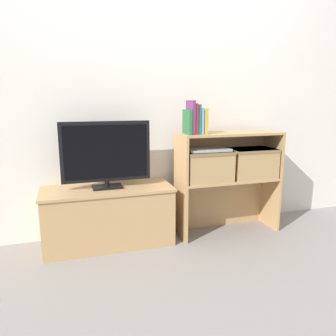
{
  "coord_description": "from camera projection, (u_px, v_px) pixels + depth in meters",
  "views": [
    {
      "loc": [
        -0.74,
        -2.23,
        1.11
      ],
      "look_at": [
        0.0,
        0.15,
        0.58
      ],
      "focal_mm": 35.0,
      "sensor_mm": 36.0,
      "label": 1
    }
  ],
  "objects": [
    {
      "name": "book_forest",
      "position": [
        187.0,
        122.0,
        2.47
      ],
      "size": [
        0.02,
        0.16,
        0.18
      ],
      "color": "#286638",
      "rests_on": "bookshelf_upper_tier"
    },
    {
      "name": "book_crimson",
      "position": [
        194.0,
        119.0,
        2.48
      ],
      "size": [
        0.02,
        0.14,
        0.23
      ],
      "color": "#B22328",
      "rests_on": "bookshelf_upper_tier"
    },
    {
      "name": "ground_plane",
      "position": [
        174.0,
        246.0,
        2.53
      ],
      "size": [
        16.0,
        16.0,
        0.0
      ],
      "primitive_type": "plane",
      "color": "gray"
    },
    {
      "name": "bookshelf_upper_tier",
      "position": [
        226.0,
        148.0,
        2.72
      ],
      "size": [
        0.85,
        0.3,
        0.38
      ],
      "color": "tan",
      "rests_on": "bookshelf_lower_tier"
    },
    {
      "name": "storage_basket_left",
      "position": [
        207.0,
        164.0,
        2.62
      ],
      "size": [
        0.38,
        0.27,
        0.24
      ],
      "color": "tan",
      "rests_on": "bookshelf_lower_tier"
    },
    {
      "name": "book_skyblue",
      "position": [
        200.0,
        121.0,
        2.5
      ],
      "size": [
        0.02,
        0.12,
        0.19
      ],
      "color": "#709ECC",
      "rests_on": "bookshelf_upper_tier"
    },
    {
      "name": "bookshelf_lower_tier",
      "position": [
        224.0,
        196.0,
        2.81
      ],
      "size": [
        0.85,
        0.3,
        0.46
      ],
      "color": "tan",
      "rests_on": "ground_plane"
    },
    {
      "name": "laptop",
      "position": [
        207.0,
        149.0,
        2.6
      ],
      "size": [
        0.35,
        0.21,
        0.02
      ],
      "color": "#BCBCC1",
      "rests_on": "storage_basket_left"
    },
    {
      "name": "storage_basket_right",
      "position": [
        251.0,
        162.0,
        2.74
      ],
      "size": [
        0.38,
        0.27,
        0.24
      ],
      "color": "tan",
      "rests_on": "bookshelf_lower_tier"
    },
    {
      "name": "book_plum",
      "position": [
        191.0,
        117.0,
        2.47
      ],
      "size": [
        0.02,
        0.15,
        0.25
      ],
      "color": "#6B2D66",
      "rests_on": "bookshelf_upper_tier"
    },
    {
      "name": "book_mustard",
      "position": [
        203.0,
        121.0,
        2.51
      ],
      "size": [
        0.02,
        0.15,
        0.2
      ],
      "color": "gold",
      "rests_on": "bookshelf_upper_tier"
    },
    {
      "name": "tv_stand",
      "position": [
        108.0,
        216.0,
        2.53
      ],
      "size": [
        0.98,
        0.41,
        0.45
      ],
      "color": "tan",
      "rests_on": "ground_plane"
    },
    {
      "name": "book_teal",
      "position": [
        197.0,
        119.0,
        2.49
      ],
      "size": [
        0.03,
        0.12,
        0.22
      ],
      "color": "#1E7075",
      "rests_on": "bookshelf_upper_tier"
    },
    {
      "name": "tv",
      "position": [
        106.0,
        153.0,
        2.42
      ],
      "size": [
        0.66,
        0.14,
        0.5
      ],
      "color": "black",
      "rests_on": "tv_stand"
    },
    {
      "name": "wall_back",
      "position": [
        158.0,
        88.0,
        2.68
      ],
      "size": [
        10.0,
        0.05,
        2.4
      ],
      "color": "silver",
      "rests_on": "ground_plane"
    }
  ]
}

